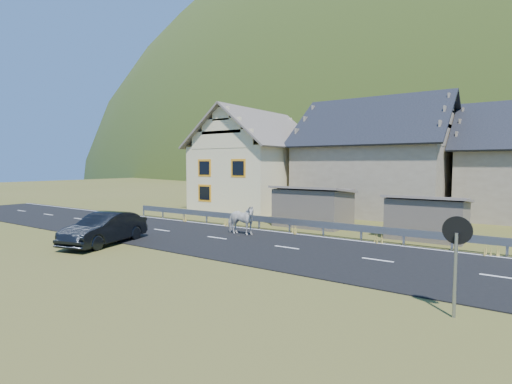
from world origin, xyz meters
The scene contains 12 objects.
ground centered at (0.00, 0.00, 0.00)m, with size 160.00×160.00×0.00m, color #4C501A.
road centered at (0.00, 0.00, 0.02)m, with size 60.00×7.00×0.04m, color black.
lane_markings centered at (0.00, 0.00, 0.04)m, with size 60.00×6.60×0.01m, color silver.
guardrail centered at (0.00, 3.68, 0.56)m, with size 28.10×0.09×0.75m.
shed_left centered at (-2.00, 6.50, 1.10)m, with size 4.30×3.30×2.40m, color #716656.
shed_right centered at (4.50, 6.00, 1.00)m, with size 3.80×2.90×2.20m, color #716656.
house_cream centered at (-10.00, 12.00, 4.36)m, with size 7.80×9.80×8.30m.
house_stone_a centered at (-1.00, 15.00, 4.63)m, with size 10.80×9.80×8.90m.
conifer_patch centered at (-55.00, 110.00, 6.00)m, with size 76.00×50.00×28.00m, color black.
horse centered at (-3.61, 1.42, 0.81)m, with size 1.82×0.83×1.54m, color silver.
car centered at (-7.34, -4.00, 0.73)m, with size 1.54×4.40×1.45m, color black.
traffic_mirror centered at (7.31, -4.46, 1.79)m, with size 0.68×0.21×2.45m.
Camera 1 is at (8.75, -14.91, 3.68)m, focal length 28.00 mm.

